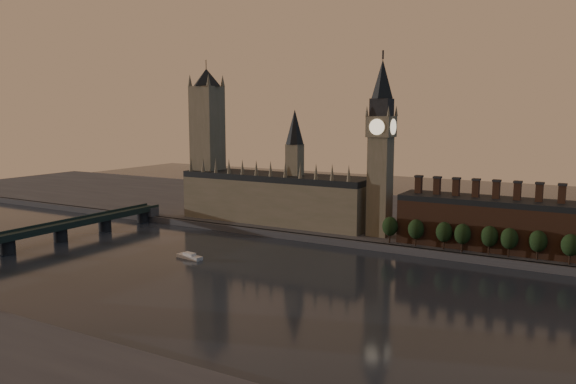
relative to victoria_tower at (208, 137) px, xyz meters
name	(u,v)px	position (x,y,z in m)	size (l,w,h in m)	color
ground	(266,289)	(120.00, -115.00, -59.09)	(900.00, 900.00, 0.00)	black
north_bank	(400,218)	(120.00, 63.04, -57.09)	(900.00, 182.00, 4.00)	#4A4A50
palace_of_westminster	(276,196)	(55.59, -0.09, -37.46)	(130.00, 30.30, 74.00)	#766954
victoria_tower	(208,137)	(0.00, 0.00, 0.00)	(24.00, 24.00, 108.00)	#766954
big_ben	(381,146)	(130.00, -5.00, -2.26)	(15.00, 15.00, 107.00)	#766954
chimney_block	(505,224)	(200.00, -5.00, -41.27)	(110.00, 25.00, 37.00)	#563220
embankment_tree_0	(390,226)	(142.34, -20.87, -45.62)	(8.60, 8.60, 14.88)	black
embankment_tree_1	(416,229)	(157.20, -21.23, -45.62)	(8.60, 8.60, 14.88)	black
embankment_tree_2	(444,232)	(172.31, -20.91, -45.62)	(8.60, 8.60, 14.88)	black
embankment_tree_3	(462,234)	(181.80, -21.04, -45.62)	(8.60, 8.60, 14.88)	black
embankment_tree_4	(489,236)	(195.09, -19.90, -45.62)	(8.60, 8.60, 14.88)	black
embankment_tree_5	(509,239)	(204.71, -20.43, -45.62)	(8.60, 8.60, 14.88)	black
embankment_tree_6	(538,241)	(217.84, -19.54, -45.62)	(8.60, 8.60, 14.88)	black
embankment_tree_7	(571,245)	(232.26, -20.68, -45.62)	(8.60, 8.60, 14.88)	black
westminster_bridge	(31,235)	(-35.00, -117.70, -51.65)	(14.00, 200.00, 11.55)	#1D2D28
river_boat	(189,256)	(57.39, -90.87, -57.88)	(16.19, 6.67, 3.14)	silver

